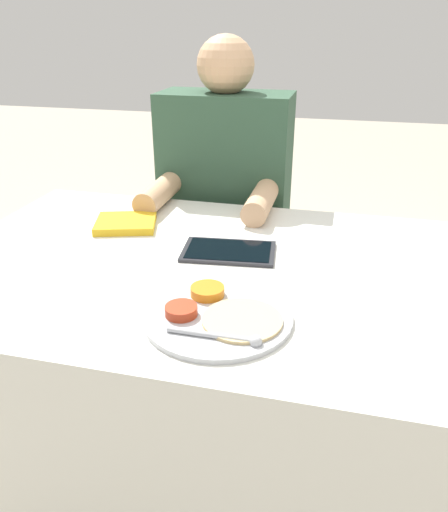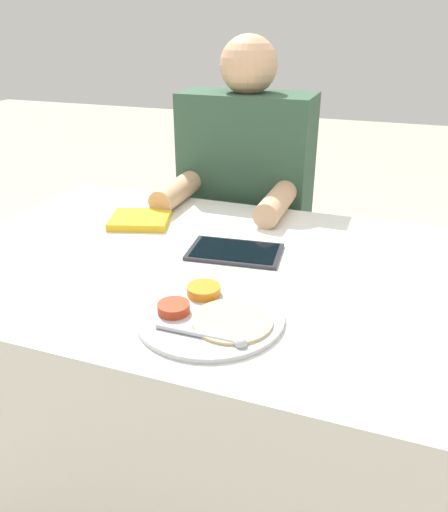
# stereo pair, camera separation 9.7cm
# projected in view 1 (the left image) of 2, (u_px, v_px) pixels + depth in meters

# --- Properties ---
(ground_plane) EXTENTS (12.00, 12.00, 0.00)m
(ground_plane) POSITION_uv_depth(u_px,v_px,m) (216.00, 487.00, 1.43)
(ground_plane) COLOR #B2A893
(dining_table) EXTENTS (1.28, 0.81, 0.71)m
(dining_table) POSITION_uv_depth(u_px,v_px,m) (215.00, 389.00, 1.28)
(dining_table) COLOR silver
(dining_table) RESTS_ON ground_plane
(thali_tray) EXTENTS (0.28, 0.28, 0.03)m
(thali_tray) POSITION_uv_depth(u_px,v_px,m) (218.00, 315.00, 0.92)
(thali_tray) COLOR #B7BABF
(thali_tray) RESTS_ON dining_table
(red_notebook) EXTENTS (0.19, 0.17, 0.02)m
(red_notebook) POSITION_uv_depth(u_px,v_px,m) (126.00, 224.00, 1.32)
(red_notebook) COLOR silver
(red_notebook) RESTS_ON dining_table
(tablet_device) EXTENTS (0.23, 0.16, 0.01)m
(tablet_device) POSITION_uv_depth(u_px,v_px,m) (229.00, 251.00, 1.18)
(tablet_device) COLOR #28282D
(tablet_device) RESTS_ON dining_table
(person_diner) EXTENTS (0.41, 0.43, 1.18)m
(person_diner) POSITION_uv_depth(u_px,v_px,m) (225.00, 235.00, 1.70)
(person_diner) COLOR black
(person_diner) RESTS_ON ground_plane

